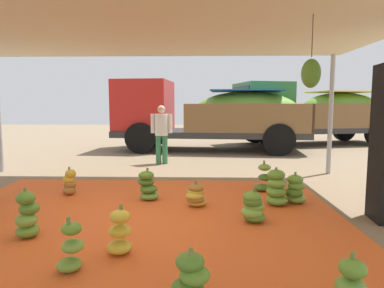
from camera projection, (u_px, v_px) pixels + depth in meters
The scene contains 17 objects.
ground_plane at pixel (161, 175), 7.69m from camera, with size 40.00×40.00×0.00m, color #7F6B51.
tarp_orange at pixel (136, 219), 4.71m from camera, with size 5.75×4.87×0.01m, color #E05B23.
tent_canopy at pixel (132, 17), 4.33m from camera, with size 8.00×7.00×2.73m.
banana_bunch_0 at pixel (71, 248), 3.22m from camera, with size 0.31×0.31×0.52m.
banana_bunch_2 at pixel (70, 183), 5.95m from camera, with size 0.31×0.31×0.49m.
banana_bunch_4 at pixel (148, 186), 5.63m from camera, with size 0.46×0.43×0.53m.
banana_bunch_5 at pixel (276, 189), 5.33m from camera, with size 0.46×0.45×0.59m.
banana_bunch_7 at pixel (120, 233), 3.58m from camera, with size 0.36×0.36×0.52m.
banana_bunch_8 at pixel (196, 196), 5.27m from camera, with size 0.40×0.42×0.40m.
banana_bunch_9 at pixel (295, 190), 5.45m from camera, with size 0.43×0.42×0.50m.
banana_bunch_10 at pixel (253, 208), 4.56m from camera, with size 0.43×0.42×0.46m.
banana_bunch_11 at pixel (264, 179), 6.21m from camera, with size 0.42×0.39×0.56m.
banana_bunch_12 at pixel (27, 216), 4.02m from camera, with size 0.36×0.36×0.59m.
banana_bunch_14 at pixel (191, 283), 2.60m from camera, with size 0.40×0.37×0.48m.
cargo_truck_main at pixel (207, 114), 11.78m from camera, with size 6.59×2.76×2.40m.
cargo_truck_far at pixel (312, 112), 13.65m from camera, with size 6.53×3.61×2.40m.
worker_0 at pixel (162, 130), 9.10m from camera, with size 0.57×0.35×1.55m.
Camera 1 is at (0.90, -4.55, 1.55)m, focal length 32.22 mm.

